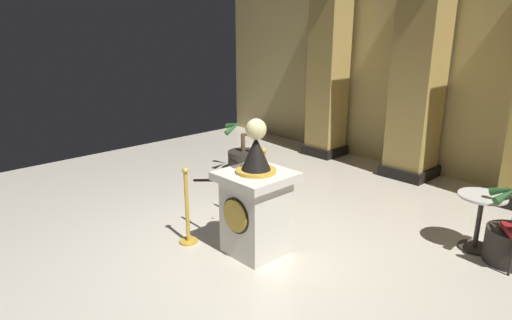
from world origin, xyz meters
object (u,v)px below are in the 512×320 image
Objects in this scene: potted_palm_left at (243,157)px; cafe_table at (480,215)px; pedestal_clock at (256,203)px; stanchion_near at (263,193)px; stanchion_far at (187,217)px; potted_palm_right at (512,240)px.

potted_palm_left is 1.43× the size of cafe_table.
cafe_table is at bearing 48.44° from pedestal_clock.
stanchion_near is (-0.71, 0.83, -0.29)m from pedestal_clock.
potted_palm_left is at bearing 146.18° from stanchion_near.
stanchion_near reaches higher than cafe_table.
stanchion_near is at bearing 86.78° from stanchion_far.
potted_palm_right is at bearing 39.49° from stanchion_far.
stanchion_near reaches higher than potted_palm_right.
pedestal_clock reaches higher than potted_palm_right.
stanchion_far is 3.05m from potted_palm_left.
potted_palm_left is at bearing 141.06° from pedestal_clock.
pedestal_clock reaches higher than cafe_table.
cafe_table is (-0.41, 0.05, 0.17)m from potted_palm_right.
cafe_table is at bearing 0.65° from potted_palm_left.
stanchion_near is at bearing 130.78° from pedestal_clock.
potted_palm_left is (-1.74, 2.51, -0.08)m from stanchion_far.
stanchion_far is 0.99× the size of potted_palm_left.
stanchion_far is (-0.07, -1.30, -0.01)m from stanchion_near.
potted_palm_left reaches higher than stanchion_far.
pedestal_clock is 1.63× the size of potted_palm_left.
stanchion_near is 1.04× the size of potted_palm_right.
stanchion_near is 1.02× the size of stanchion_far.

